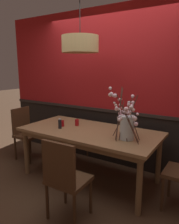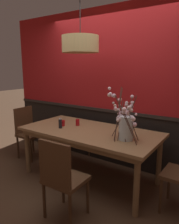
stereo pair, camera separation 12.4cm
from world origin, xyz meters
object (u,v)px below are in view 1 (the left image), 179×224
chair_head_west_end (26,131)px  condiment_bottle (60,124)px  vase_with_blossoms (126,124)px  pendant_lamp (80,44)px  chair_near_side_right (65,176)px  dining_table (90,135)px  candle_holder_nearer_edge (62,123)px  candle_holder_nearer_center (77,123)px  chair_far_side_left (101,129)px

chair_head_west_end → condiment_bottle: chair_head_west_end is taller
chair_head_west_end → vase_with_blossoms: (2.01, -0.11, 0.44)m
vase_with_blossoms → pendant_lamp: (-0.75, 0.06, 1.01)m
chair_near_side_right → chair_head_west_end: bearing=150.7°
chair_head_west_end → vase_with_blossoms: size_ratio=1.42×
dining_table → condiment_bottle: condiment_bottle is taller
candle_holder_nearer_edge → candle_holder_nearer_center: bearing=39.9°
chair_far_side_left → candle_holder_nearer_center: bearing=-88.4°
candle_holder_nearer_center → candle_holder_nearer_edge: candle_holder_nearer_center is taller
condiment_bottle → chair_far_side_left: bearing=84.7°
dining_table → condiment_bottle: (-0.42, -0.17, 0.15)m
chair_near_side_right → condiment_bottle: (-0.69, 0.75, 0.31)m
dining_table → pendant_lamp: (-0.14, -0.02, 1.29)m
chair_far_side_left → vase_with_blossoms: bearing=-47.1°
dining_table → chair_head_west_end: size_ratio=2.16×
chair_near_side_right → condiment_bottle: bearing=132.6°
vase_with_blossoms → dining_table: bearing=172.1°
chair_head_west_end → candle_holder_nearer_edge: (0.93, -0.07, 0.29)m
chair_near_side_right → chair_far_side_left: chair_near_side_right is taller
chair_far_side_left → candle_holder_nearer_edge: (-0.16, -0.97, 0.30)m
dining_table → vase_with_blossoms: vase_with_blossoms is taller
condiment_bottle → vase_with_blossoms: bearing=4.5°
dining_table → chair_head_west_end: (-1.41, 0.02, -0.17)m
vase_with_blossoms → pendant_lamp: pendant_lamp is taller
chair_near_side_right → candle_holder_nearer_edge: bearing=130.8°
dining_table → chair_near_side_right: (0.27, -0.92, -0.16)m
vase_with_blossoms → pendant_lamp: size_ratio=0.86×
chair_near_side_right → vase_with_blossoms: 1.00m
chair_near_side_right → condiment_bottle: chair_near_side_right is taller
candle_holder_nearer_center → pendant_lamp: (0.16, -0.12, 1.16)m
dining_table → chair_far_side_left: 0.98m
chair_far_side_left → pendant_lamp: size_ratio=1.19×
chair_head_west_end → candle_holder_nearer_edge: size_ratio=10.64×
chair_near_side_right → vase_with_blossoms: (0.34, 0.83, 0.44)m
chair_far_side_left → condiment_bottle: (-0.10, -1.08, 0.33)m
dining_table → candle_holder_nearer_edge: candle_holder_nearer_edge is taller
chair_head_west_end → dining_table: bearing=-0.9°
condiment_bottle → chair_near_side_right: bearing=-47.4°
candle_holder_nearer_edge → chair_near_side_right: bearing=-49.2°
chair_head_west_end → pendant_lamp: bearing=-2.0°
chair_head_west_end → chair_far_side_left: (1.09, 0.89, -0.01)m
chair_near_side_right → candle_holder_nearer_center: 1.20m
candle_holder_nearer_edge → condiment_bottle: (0.06, -0.11, 0.03)m
chair_head_west_end → candle_holder_nearer_center: chair_head_west_end is taller
dining_table → chair_near_side_right: bearing=-73.6°
condiment_bottle → pendant_lamp: (0.28, 0.15, 1.14)m
chair_near_side_right → candle_holder_nearer_edge: 1.18m
dining_table → chair_far_side_left: bearing=109.4°
chair_near_side_right → vase_with_blossoms: size_ratio=1.41×
candle_holder_nearer_center → condiment_bottle: 0.29m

